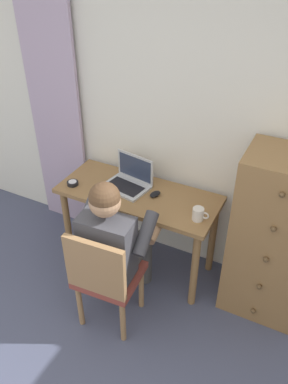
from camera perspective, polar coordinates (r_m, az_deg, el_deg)
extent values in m
cube|color=silver|center=(2.89, 8.48, 9.75)|extent=(4.80, 0.05, 2.50)
cube|color=#B29EBC|center=(3.47, -12.80, 11.21)|extent=(0.51, 0.03, 2.23)
cube|color=olive|center=(3.01, -0.84, -0.38)|extent=(1.25, 0.52, 0.03)
cylinder|color=olive|center=(3.36, -11.08, -4.80)|extent=(0.06, 0.06, 0.71)
cylinder|color=olive|center=(2.94, 7.39, -11.27)|extent=(0.06, 0.06, 0.71)
cylinder|color=olive|center=(3.61, -7.30, -1.17)|extent=(0.06, 0.06, 0.71)
cylinder|color=olive|center=(3.23, 9.97, -6.53)|extent=(0.06, 0.06, 0.71)
cube|color=olive|center=(2.87, 18.39, -6.44)|extent=(0.56, 0.44, 1.29)
sphere|color=brown|center=(3.07, 15.67, -16.41)|extent=(0.04, 0.04, 0.04)
sphere|color=brown|center=(2.87, 16.49, -13.14)|extent=(0.04, 0.04, 0.04)
sphere|color=brown|center=(2.69, 17.39, -9.42)|extent=(0.04, 0.04, 0.04)
sphere|color=brown|center=(2.53, 18.39, -5.18)|extent=(0.04, 0.04, 0.04)
sphere|color=brown|center=(2.38, 19.52, -0.38)|extent=(0.04, 0.04, 0.04)
cube|color=brown|center=(2.80, -5.02, -11.95)|extent=(0.45, 0.43, 0.05)
cube|color=#9E754C|center=(2.52, -7.19, -10.99)|extent=(0.42, 0.07, 0.42)
cylinder|color=#9E754C|center=(3.01, -0.40, -13.81)|extent=(0.04, 0.04, 0.40)
cylinder|color=#9E754C|center=(3.12, -6.28, -11.89)|extent=(0.04, 0.04, 0.40)
cylinder|color=#9E754C|center=(2.83, -3.11, -18.27)|extent=(0.04, 0.04, 0.40)
cylinder|color=#9E754C|center=(2.94, -9.34, -15.99)|extent=(0.04, 0.04, 0.40)
cylinder|color=#4C4C4C|center=(2.87, -1.40, -8.95)|extent=(0.17, 0.41, 0.14)
cylinder|color=#4C4C4C|center=(2.93, -4.64, -7.98)|extent=(0.17, 0.41, 0.14)
cylinder|color=#4C4C4C|center=(3.17, 0.16, -9.72)|extent=(0.11, 0.11, 0.47)
cylinder|color=#4C4C4C|center=(3.22, -2.82, -8.83)|extent=(0.11, 0.11, 0.47)
cube|color=#3F3F47|center=(2.60, -5.40, -7.94)|extent=(0.37, 0.22, 0.46)
cylinder|color=#3F3F47|center=(2.56, 0.25, -6.11)|extent=(0.11, 0.30, 0.25)
cylinder|color=#3F3F47|center=(2.72, -8.35, -3.67)|extent=(0.11, 0.30, 0.25)
cylinder|color=tan|center=(2.77, 1.86, -5.26)|extent=(0.09, 0.27, 0.11)
cylinder|color=tan|center=(2.92, -6.22, -3.06)|extent=(0.09, 0.27, 0.11)
sphere|color=tan|center=(2.38, -5.76, -1.40)|extent=(0.20, 0.20, 0.20)
sphere|color=#513823|center=(2.36, -5.80, -0.82)|extent=(0.20, 0.20, 0.20)
cube|color=#B7BABF|center=(3.05, -2.69, 0.73)|extent=(0.38, 0.29, 0.02)
cube|color=black|center=(3.04, -2.81, 0.81)|extent=(0.31, 0.20, 0.00)
cube|color=#B7BABF|center=(3.07, -1.28, 3.62)|extent=(0.34, 0.07, 0.22)
cube|color=#2D3851|center=(3.06, -1.35, 3.57)|extent=(0.30, 0.05, 0.18)
ellipsoid|color=black|center=(2.96, 1.64, -0.31)|extent=(0.08, 0.11, 0.03)
cylinder|color=black|center=(3.13, -10.39, 1.27)|extent=(0.09, 0.09, 0.03)
cylinder|color=silver|center=(3.13, -10.42, 1.51)|extent=(0.06, 0.06, 0.00)
cylinder|color=silver|center=(2.73, 7.90, -3.21)|extent=(0.08, 0.08, 0.09)
torus|color=silver|center=(2.72, 8.94, -3.43)|extent=(0.06, 0.01, 0.06)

